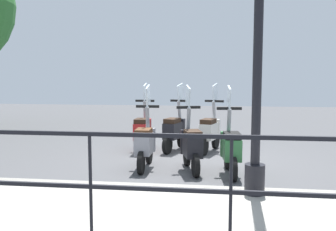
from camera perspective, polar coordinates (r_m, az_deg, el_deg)
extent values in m
plane|color=#4C4C4F|center=(7.53, 3.60, -7.04)|extent=(28.00, 28.00, 0.00)
cube|color=#A39E93|center=(4.46, 0.69, -15.40)|extent=(2.20, 20.00, 0.15)
cube|color=gray|center=(5.44, 2.03, -11.38)|extent=(0.10, 20.00, 0.15)
cube|color=black|center=(3.20, -1.41, -3.04)|extent=(0.04, 16.00, 0.04)
cube|color=black|center=(3.31, -1.39, -11.16)|extent=(0.04, 16.00, 0.04)
cylinder|color=black|center=(3.29, 9.53, -12.30)|extent=(0.03, 0.03, 1.05)
cylinder|color=black|center=(3.47, -11.69, -11.37)|extent=(0.03, 0.03, 1.05)
cylinder|color=black|center=(5.13, 13.06, -9.43)|extent=(0.26, 0.26, 0.40)
cylinder|color=black|center=(4.96, 13.54, 9.98)|extent=(0.12, 0.12, 3.82)
cylinder|color=black|center=(7.01, 9.02, -6.41)|extent=(0.41, 0.12, 0.40)
cylinder|color=black|center=(6.21, 9.97, -8.06)|extent=(0.41, 0.12, 0.40)
cube|color=#2D6B38|center=(6.47, 9.61, -4.95)|extent=(0.62, 0.34, 0.36)
cube|color=#2D6B38|center=(6.75, 9.28, -4.31)|extent=(0.15, 0.31, 0.44)
cube|color=black|center=(6.36, 9.73, -3.03)|extent=(0.42, 0.30, 0.10)
cylinder|color=gray|center=(6.75, 9.26, -1.25)|extent=(0.19, 0.09, 0.55)
cube|color=black|center=(6.72, 9.30, 1.07)|extent=(0.10, 0.44, 0.05)
cube|color=silver|center=(6.77, 9.27, 2.80)|extent=(0.39, 0.07, 0.42)
cylinder|color=black|center=(7.17, 2.88, -6.07)|extent=(0.41, 0.18, 0.40)
cylinder|color=black|center=(6.38, 4.23, -7.61)|extent=(0.41, 0.18, 0.40)
cube|color=black|center=(6.63, 3.67, -4.60)|extent=(0.65, 0.43, 0.36)
cube|color=black|center=(6.91, 3.20, -4.00)|extent=(0.19, 0.32, 0.44)
cube|color=black|center=(6.53, 3.80, -2.73)|extent=(0.45, 0.35, 0.10)
cylinder|color=gray|center=(6.91, 3.13, -1.01)|extent=(0.19, 0.11, 0.55)
cube|color=black|center=(6.89, 3.14, 1.26)|extent=(0.17, 0.44, 0.05)
cube|color=silver|center=(6.93, 3.06, 2.95)|extent=(0.38, 0.13, 0.42)
cylinder|color=black|center=(7.37, -2.88, -5.74)|extent=(0.40, 0.08, 0.40)
cylinder|color=black|center=(6.57, -4.12, -7.20)|extent=(0.40, 0.08, 0.40)
cube|color=gray|center=(6.83, -3.61, -4.29)|extent=(0.60, 0.29, 0.36)
cube|color=gray|center=(7.11, -3.18, -3.71)|extent=(0.12, 0.30, 0.44)
cube|color=#4C2D19|center=(6.72, -3.73, -2.47)|extent=(0.40, 0.26, 0.10)
cylinder|color=gray|center=(7.11, -3.11, -0.81)|extent=(0.18, 0.07, 0.55)
cube|color=black|center=(7.09, -3.13, 1.39)|extent=(0.06, 0.44, 0.05)
cube|color=silver|center=(7.13, -3.05, 3.04)|extent=(0.39, 0.03, 0.42)
cylinder|color=black|center=(8.89, 7.28, -3.73)|extent=(0.41, 0.19, 0.40)
cylinder|color=black|center=(8.11, 5.53, -4.66)|extent=(0.41, 0.19, 0.40)
cube|color=beige|center=(8.38, 6.29, -2.39)|extent=(0.66, 0.44, 0.36)
cube|color=beige|center=(8.65, 6.89, -1.99)|extent=(0.20, 0.32, 0.44)
cube|color=black|center=(8.28, 6.16, -0.88)|extent=(0.46, 0.37, 0.10)
cylinder|color=gray|center=(8.66, 7.04, 0.38)|extent=(0.20, 0.12, 0.55)
cube|color=black|center=(8.64, 7.07, 2.20)|extent=(0.19, 0.44, 0.05)
cube|color=silver|center=(8.68, 7.21, 3.54)|extent=(0.38, 0.14, 0.42)
cylinder|color=black|center=(8.94, 2.12, -3.64)|extent=(0.41, 0.19, 0.40)
cylinder|color=black|center=(8.19, -0.10, -4.53)|extent=(0.41, 0.19, 0.40)
cube|color=black|center=(8.44, 0.83, -2.29)|extent=(0.66, 0.44, 0.36)
cube|color=black|center=(8.70, 1.60, -1.90)|extent=(0.20, 0.32, 0.44)
cube|color=black|center=(8.35, 0.64, -0.79)|extent=(0.46, 0.37, 0.10)
cylinder|color=gray|center=(8.71, 1.76, 0.46)|extent=(0.20, 0.12, 0.55)
cube|color=black|center=(8.69, 1.76, 2.26)|extent=(0.19, 0.44, 0.05)
cube|color=silver|center=(8.74, 1.92, 3.60)|extent=(0.38, 0.14, 0.42)
cylinder|color=black|center=(8.95, -3.30, -3.63)|extent=(0.40, 0.08, 0.40)
cylinder|color=black|center=(8.15, -4.46, -4.60)|extent=(0.40, 0.08, 0.40)
cube|color=#B21E1E|center=(8.42, -3.99, -2.32)|extent=(0.60, 0.29, 0.36)
cube|color=#B21E1E|center=(8.70, -3.59, -1.91)|extent=(0.12, 0.30, 0.44)
cube|color=black|center=(8.32, -4.10, -0.82)|extent=(0.40, 0.26, 0.10)
cylinder|color=gray|center=(8.72, -3.52, 0.45)|extent=(0.18, 0.07, 0.55)
cube|color=black|center=(8.69, -3.54, 2.26)|extent=(0.06, 0.44, 0.05)
cube|color=silver|center=(8.74, -3.46, 3.59)|extent=(0.39, 0.03, 0.42)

